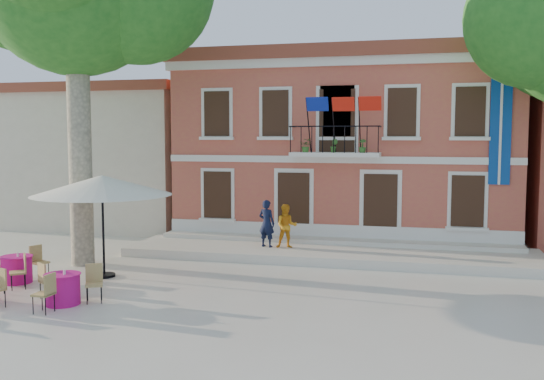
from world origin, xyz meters
The scene contains 9 objects.
ground centered at (0.00, 0.00, 0.00)m, with size 90.00×90.00×0.00m, color beige.
main_building centered at (2.00, 9.99, 3.78)m, with size 13.50×9.59×7.50m.
neighbor_west centered at (-9.50, 11.00, 3.22)m, with size 9.40×9.40×6.40m.
terrace centered at (2.00, 4.40, 0.15)m, with size 14.00×3.40×0.30m, color silver.
patio_umbrella centered at (-4.05, -0.10, 2.72)m, with size 4.07×4.07×3.02m.
pedestrian_navy centered at (-0.18, 4.19, 1.13)m, with size 0.60×0.40×1.65m, color black.
pedestrian_orange centered at (0.53, 4.18, 1.06)m, with size 0.73×0.57×1.51m, color orange.
cafe_table_0 centered at (-3.53, -3.02, 0.43)m, with size 1.87×1.65×0.95m.
cafe_table_3 centered at (-6.08, -1.38, 0.43)m, with size 1.75×1.85×0.95m.
Camera 1 is at (5.08, -16.03, 4.19)m, focal length 40.00 mm.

